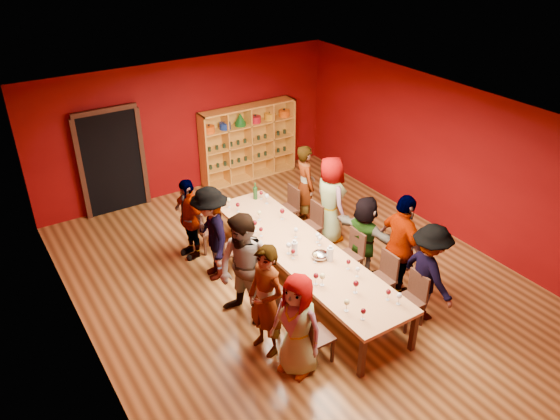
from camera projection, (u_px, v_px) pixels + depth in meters
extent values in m
cube|color=brown|center=(302.00, 286.00, 9.53)|extent=(7.10, 9.10, 0.02)
cube|color=#620406|center=(188.00, 127.00, 12.11)|extent=(7.10, 0.02, 3.00)
cube|color=#620406|center=(559.00, 396.00, 5.48)|extent=(7.10, 0.02, 3.00)
cube|color=#620406|center=(84.00, 281.00, 7.14)|extent=(0.02, 9.10, 3.00)
cube|color=#620406|center=(454.00, 162.00, 10.44)|extent=(0.02, 9.10, 3.00)
cube|color=silver|center=(306.00, 122.00, 8.06)|extent=(7.10, 9.10, 0.02)
cube|color=#BB7E4E|center=(303.00, 251.00, 9.17)|extent=(1.10, 4.50, 0.06)
cube|color=black|center=(362.00, 358.00, 7.53)|extent=(0.08, 0.08, 0.69)
cube|color=black|center=(219.00, 223.00, 10.72)|extent=(0.08, 0.08, 0.69)
cube|color=black|center=(414.00, 332.00, 7.99)|extent=(0.08, 0.08, 0.69)
cube|color=black|center=(262.00, 210.00, 11.18)|extent=(0.08, 0.08, 0.69)
cube|color=black|center=(112.00, 163.00, 11.41)|extent=(1.20, 0.14, 2.20)
cube|color=black|center=(104.00, 111.00, 10.79)|extent=(1.32, 0.06, 0.10)
cube|color=black|center=(81.00, 171.00, 11.05)|extent=(0.10, 0.06, 2.20)
cube|color=black|center=(143.00, 157.00, 11.66)|extent=(0.10, 0.06, 2.20)
cube|color=gold|center=(203.00, 153.00, 12.34)|extent=(0.04, 0.40, 1.80)
cube|color=gold|center=(290.00, 133.00, 13.45)|extent=(0.04, 0.40, 1.80)
cube|color=gold|center=(248.00, 107.00, 12.46)|extent=(2.40, 0.40, 0.04)
cube|color=gold|center=(250.00, 176.00, 13.32)|extent=(2.40, 0.40, 0.04)
cube|color=gold|center=(245.00, 140.00, 13.03)|extent=(2.40, 0.02, 1.80)
cube|color=gold|center=(249.00, 160.00, 13.11)|extent=(2.36, 0.38, 0.03)
cube|color=gold|center=(249.00, 143.00, 12.89)|extent=(2.36, 0.38, 0.03)
cube|color=gold|center=(248.00, 125.00, 12.67)|extent=(2.36, 0.38, 0.03)
cube|color=gold|center=(226.00, 148.00, 12.61)|extent=(0.03, 0.38, 1.76)
cube|color=gold|center=(249.00, 143.00, 12.89)|extent=(0.03, 0.38, 1.76)
cube|color=gold|center=(270.00, 138.00, 13.17)|extent=(0.03, 0.38, 1.76)
cylinder|color=#EF5E0E|center=(209.00, 129.00, 12.16)|extent=(0.26, 0.26, 0.15)
sphere|color=black|center=(209.00, 125.00, 12.11)|extent=(0.05, 0.05, 0.05)
cylinder|color=navy|center=(225.00, 126.00, 12.35)|extent=(0.26, 0.26, 0.15)
sphere|color=black|center=(225.00, 122.00, 12.30)|extent=(0.05, 0.05, 0.05)
cylinder|color=#175E1E|center=(240.00, 124.00, 12.55)|extent=(0.26, 0.26, 0.08)
cone|color=#175E1E|center=(240.00, 118.00, 12.48)|extent=(0.24, 0.24, 0.22)
cylinder|color=red|center=(255.00, 119.00, 12.72)|extent=(0.26, 0.26, 0.15)
sphere|color=black|center=(255.00, 115.00, 12.67)|extent=(0.05, 0.05, 0.05)
cylinder|color=gold|center=(270.00, 116.00, 12.91)|extent=(0.26, 0.26, 0.15)
sphere|color=black|center=(270.00, 112.00, 12.86)|extent=(0.05, 0.05, 0.05)
cylinder|color=#EF5E0E|center=(284.00, 113.00, 13.10)|extent=(0.26, 0.26, 0.15)
sphere|color=black|center=(284.00, 109.00, 13.05)|extent=(0.05, 0.05, 0.05)
cylinder|color=black|center=(211.00, 167.00, 12.60)|extent=(0.07, 0.07, 0.10)
cylinder|color=black|center=(218.00, 165.00, 12.69)|extent=(0.07, 0.07, 0.10)
cylinder|color=black|center=(225.00, 164.00, 12.77)|extent=(0.07, 0.07, 0.10)
cylinder|color=black|center=(232.00, 162.00, 12.86)|extent=(0.07, 0.07, 0.10)
cylinder|color=black|center=(239.00, 160.00, 12.95)|extent=(0.07, 0.07, 0.10)
cylinder|color=black|center=(246.00, 158.00, 13.03)|extent=(0.07, 0.07, 0.10)
cylinder|color=black|center=(252.00, 157.00, 13.12)|extent=(0.07, 0.07, 0.10)
cylinder|color=black|center=(259.00, 155.00, 13.21)|extent=(0.07, 0.07, 0.10)
cylinder|color=black|center=(265.00, 153.00, 13.30)|extent=(0.07, 0.07, 0.10)
cylinder|color=black|center=(272.00, 152.00, 13.38)|extent=(0.07, 0.07, 0.10)
cylinder|color=black|center=(278.00, 150.00, 13.47)|extent=(0.07, 0.07, 0.10)
cylinder|color=black|center=(284.00, 149.00, 13.56)|extent=(0.07, 0.07, 0.10)
cylinder|color=black|center=(210.00, 149.00, 12.38)|extent=(0.07, 0.07, 0.10)
cylinder|color=black|center=(217.00, 147.00, 12.47)|extent=(0.07, 0.07, 0.10)
cylinder|color=black|center=(224.00, 146.00, 12.55)|extent=(0.07, 0.07, 0.10)
cylinder|color=black|center=(231.00, 144.00, 12.64)|extent=(0.07, 0.07, 0.10)
cylinder|color=black|center=(238.00, 142.00, 12.73)|extent=(0.07, 0.07, 0.10)
cylinder|color=black|center=(245.00, 141.00, 12.81)|extent=(0.07, 0.07, 0.10)
cylinder|color=black|center=(252.00, 139.00, 12.90)|extent=(0.07, 0.07, 0.10)
cylinder|color=black|center=(259.00, 138.00, 12.99)|extent=(0.07, 0.07, 0.10)
cylinder|color=black|center=(265.00, 136.00, 13.08)|extent=(0.07, 0.07, 0.10)
cylinder|color=black|center=(272.00, 135.00, 13.16)|extent=(0.07, 0.07, 0.10)
cylinder|color=black|center=(278.00, 133.00, 13.25)|extent=(0.07, 0.07, 0.10)
cylinder|color=black|center=(285.00, 132.00, 13.34)|extent=(0.07, 0.07, 0.10)
cube|color=black|center=(316.00, 336.00, 7.78)|extent=(0.42, 0.42, 0.04)
cube|color=black|center=(306.00, 328.00, 7.57)|extent=(0.04, 0.40, 0.44)
cube|color=black|center=(313.00, 360.00, 7.68)|extent=(0.04, 0.04, 0.41)
cube|color=black|center=(332.00, 351.00, 7.84)|extent=(0.04, 0.04, 0.41)
cube|color=black|center=(300.00, 346.00, 7.93)|extent=(0.04, 0.04, 0.41)
cube|color=black|center=(319.00, 337.00, 8.09)|extent=(0.04, 0.04, 0.41)
imported|color=#D79091|center=(297.00, 325.00, 7.44)|extent=(0.69, 0.89, 1.60)
cube|color=black|center=(294.00, 314.00, 8.20)|extent=(0.42, 0.42, 0.04)
cube|color=black|center=(284.00, 306.00, 7.99)|extent=(0.04, 0.40, 0.44)
cube|color=black|center=(291.00, 336.00, 8.10)|extent=(0.04, 0.04, 0.41)
cube|color=black|center=(310.00, 328.00, 8.26)|extent=(0.04, 0.04, 0.41)
cube|color=black|center=(279.00, 324.00, 8.35)|extent=(0.04, 0.04, 0.41)
cube|color=black|center=(297.00, 316.00, 8.51)|extent=(0.04, 0.04, 0.41)
imported|color=#4A4A4F|center=(266.00, 301.00, 7.74)|extent=(0.59, 0.73, 1.79)
cube|color=black|center=(267.00, 288.00, 8.77)|extent=(0.42, 0.42, 0.04)
cube|color=black|center=(257.00, 279.00, 8.56)|extent=(0.04, 0.40, 0.44)
cube|color=black|center=(264.00, 308.00, 8.67)|extent=(0.04, 0.04, 0.41)
cube|color=black|center=(282.00, 301.00, 8.83)|extent=(0.04, 0.04, 0.41)
cube|color=black|center=(253.00, 297.00, 8.92)|extent=(0.04, 0.04, 0.41)
cube|color=black|center=(271.00, 290.00, 9.08)|extent=(0.04, 0.04, 0.41)
imported|color=tan|center=(244.00, 270.00, 8.33)|extent=(0.76, 1.02, 1.87)
cube|color=black|center=(229.00, 250.00, 9.73)|extent=(0.42, 0.42, 0.04)
cube|color=black|center=(219.00, 242.00, 9.53)|extent=(0.04, 0.40, 0.44)
cube|color=black|center=(226.00, 268.00, 9.64)|extent=(0.04, 0.04, 0.41)
cube|color=black|center=(243.00, 262.00, 9.80)|extent=(0.04, 0.04, 0.41)
cube|color=black|center=(217.00, 259.00, 9.89)|extent=(0.04, 0.04, 0.41)
cube|color=black|center=(234.00, 253.00, 10.05)|extent=(0.04, 0.04, 0.41)
imported|color=#121A32|center=(211.00, 234.00, 9.36)|extent=(0.66, 1.19, 1.75)
cube|color=black|center=(209.00, 229.00, 10.34)|extent=(0.42, 0.42, 0.04)
cube|color=black|center=(199.00, 221.00, 10.14)|extent=(0.04, 0.40, 0.44)
cube|color=black|center=(205.00, 246.00, 10.25)|extent=(0.04, 0.04, 0.41)
cube|color=black|center=(221.00, 241.00, 10.41)|extent=(0.04, 0.04, 0.41)
cube|color=black|center=(197.00, 238.00, 10.50)|extent=(0.04, 0.04, 0.41)
cube|color=black|center=(213.00, 233.00, 10.66)|extent=(0.04, 0.04, 0.41)
imported|color=#C48390|center=(189.00, 218.00, 9.99)|extent=(0.52, 0.97, 1.58)
cube|color=black|center=(408.00, 302.00, 8.46)|extent=(0.42, 0.42, 0.04)
cube|color=black|center=(419.00, 285.00, 8.44)|extent=(0.04, 0.40, 0.44)
cube|color=black|center=(406.00, 323.00, 8.37)|extent=(0.04, 0.04, 0.41)
cube|color=black|center=(422.00, 315.00, 8.53)|extent=(0.04, 0.04, 0.41)
cube|color=black|center=(391.00, 311.00, 8.62)|extent=(0.04, 0.04, 0.41)
cube|color=black|center=(407.00, 303.00, 8.78)|extent=(0.04, 0.04, 0.41)
imported|color=silver|center=(428.00, 273.00, 8.44)|extent=(0.58, 1.13, 1.67)
cube|color=black|center=(380.00, 280.00, 8.95)|extent=(0.42, 0.42, 0.04)
cube|color=black|center=(390.00, 264.00, 8.92)|extent=(0.04, 0.40, 0.44)
cube|color=black|center=(377.00, 300.00, 8.85)|extent=(0.04, 0.04, 0.41)
cube|color=black|center=(393.00, 293.00, 9.01)|extent=(0.04, 0.04, 0.41)
cube|color=black|center=(364.00, 289.00, 9.10)|extent=(0.04, 0.04, 0.41)
cube|color=black|center=(379.00, 283.00, 9.26)|extent=(0.04, 0.04, 0.41)
imported|color=#48484D|center=(401.00, 247.00, 8.89)|extent=(0.62, 1.14, 1.87)
cube|color=black|center=(348.00, 256.00, 9.55)|extent=(0.42, 0.42, 0.04)
cube|color=black|center=(357.00, 242.00, 9.52)|extent=(0.04, 0.40, 0.44)
cube|color=black|center=(346.00, 275.00, 9.45)|extent=(0.04, 0.04, 0.41)
cube|color=black|center=(361.00, 269.00, 9.61)|extent=(0.04, 0.04, 0.41)
cube|color=black|center=(334.00, 265.00, 9.70)|extent=(0.04, 0.04, 0.41)
cube|color=black|center=(349.00, 259.00, 9.86)|extent=(0.04, 0.04, 0.41)
imported|color=#48484D|center=(364.00, 235.00, 9.55)|extent=(0.71, 1.44, 1.50)
cube|color=black|center=(309.00, 227.00, 10.43)|extent=(0.42, 0.42, 0.04)
cube|color=black|center=(317.00, 213.00, 10.41)|extent=(0.04, 0.40, 0.44)
cube|color=black|center=(306.00, 243.00, 10.34)|extent=(0.04, 0.04, 0.41)
cube|color=black|center=(321.00, 238.00, 10.50)|extent=(0.04, 0.04, 0.41)
cube|color=black|center=(296.00, 235.00, 10.59)|extent=(0.04, 0.04, 0.41)
cube|color=black|center=(310.00, 230.00, 10.75)|extent=(0.04, 0.04, 0.41)
imported|color=#D18C99|center=(330.00, 200.00, 10.45)|extent=(0.56, 0.90, 1.75)
cube|color=black|center=(286.00, 209.00, 11.02)|extent=(0.42, 0.42, 0.04)
cube|color=black|center=(294.00, 197.00, 11.00)|extent=(0.04, 0.40, 0.44)
cube|color=black|center=(283.00, 225.00, 10.93)|extent=(0.04, 0.04, 0.41)
cube|color=black|center=(297.00, 220.00, 11.09)|extent=(0.04, 0.04, 0.41)
cube|color=black|center=(274.00, 218.00, 11.18)|extent=(0.04, 0.04, 0.41)
cube|color=black|center=(288.00, 213.00, 11.34)|extent=(0.04, 0.04, 0.41)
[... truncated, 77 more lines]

